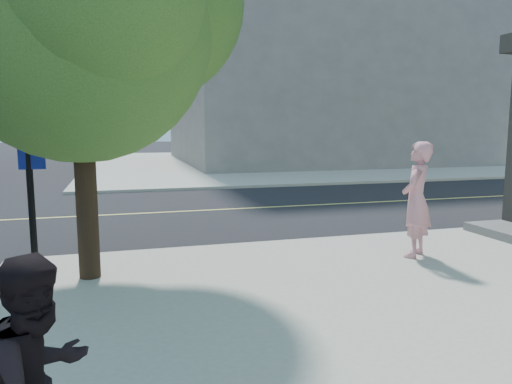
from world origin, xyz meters
name	(u,v)px	position (x,y,z in m)	size (l,w,h in m)	color
ground	(66,261)	(0.00, 0.00, 0.00)	(140.00, 140.00, 0.00)	black
road_ew	(84,216)	(0.00, 4.50, 0.01)	(140.00, 9.00, 0.01)	black
sidewalk_ne	(309,161)	(13.50, 21.50, 0.06)	(29.00, 25.00, 0.12)	#A7A796
filler_ne	(314,57)	(14.00, 22.00, 7.12)	(18.00, 16.00, 14.00)	slate
man_on_phone	(416,200)	(6.04, -1.80, 1.15)	(0.75, 0.49, 2.05)	pink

